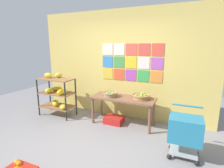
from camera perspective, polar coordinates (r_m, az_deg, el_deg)
ground at (r=3.27m, az=-9.46°, el=-21.27°), size 9.56×9.56×0.00m
back_wall_with_art at (r=4.36m, az=3.01°, el=6.26°), size 4.47×0.07×2.67m
banana_shelf_unit at (r=4.73m, az=-17.78°, el=-2.77°), size 0.92×0.58×1.13m
display_table at (r=4.01m, az=3.61°, el=-5.61°), size 1.47×0.56×0.65m
fruit_basket_back_right at (r=3.90m, az=9.57°, el=-4.06°), size 0.39×0.39×0.12m
fruit_basket_left at (r=4.02m, az=-0.48°, el=-3.36°), size 0.33×0.33×0.12m
produce_crate_under_table at (r=4.22m, az=0.67°, el=-11.68°), size 0.43×0.34×0.16m
shopping_cart at (r=3.11m, az=22.99°, el=-13.97°), size 0.51×0.44×0.83m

